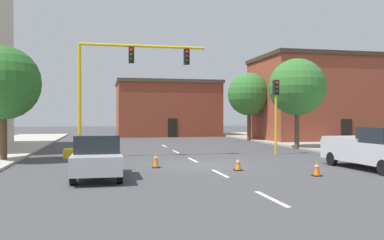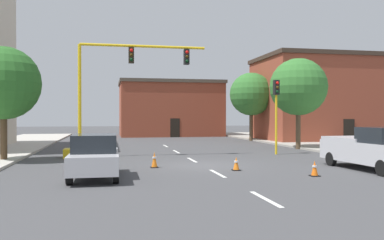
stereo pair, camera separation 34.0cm
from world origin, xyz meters
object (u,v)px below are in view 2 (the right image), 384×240
object	(u,v)px
pickup_truck_silver	(373,149)
sedan_silver_near_left	(95,156)
tree_right_mid	(298,87)
traffic_cone_roadside_a	(236,164)
traffic_light_pole_right	(276,100)
tree_right_far	(251,94)
traffic_signal_gantry	(98,121)
traffic_cone_roadside_b	(315,169)
tree_left_near	(3,83)
traffic_cone_roadside_c	(154,160)

from	to	relation	value
pickup_truck_silver	sedan_silver_near_left	world-z (taller)	pickup_truck_silver
tree_right_mid	traffic_cone_roadside_a	world-z (taller)	tree_right_mid
pickup_truck_silver	traffic_cone_roadside_a	bearing A→B (deg)	169.64
traffic_light_pole_right	tree_right_far	xyz separation A→B (m)	(3.30, 13.94, 1.12)
traffic_signal_gantry	traffic_cone_roadside_a	world-z (taller)	traffic_signal_gantry
pickup_truck_silver	tree_right_far	bearing A→B (deg)	84.66
sedan_silver_near_left	traffic_cone_roadside_b	xyz separation A→B (m)	(8.87, -1.38, -0.57)
tree_right_mid	pickup_truck_silver	distance (m)	12.49
traffic_signal_gantry	tree_right_mid	world-z (taller)	traffic_signal_gantry
tree_left_near	sedan_silver_near_left	bearing A→B (deg)	-53.72
traffic_light_pole_right	traffic_cone_roadside_b	size ratio (longest dim) A/B	7.45
tree_right_mid	traffic_signal_gantry	bearing A→B (deg)	-167.17
traffic_signal_gantry	tree_right_mid	bearing A→B (deg)	12.83
traffic_signal_gantry	tree_right_far	distance (m)	20.05
traffic_light_pole_right	pickup_truck_silver	world-z (taller)	traffic_light_pole_right
traffic_signal_gantry	pickup_truck_silver	xyz separation A→B (m)	(12.49, -8.44, -1.24)
traffic_signal_gantry	tree_left_near	world-z (taller)	traffic_signal_gantry
traffic_signal_gantry	traffic_light_pole_right	size ratio (longest dim) A/B	1.77
tree_right_mid	sedan_silver_near_left	size ratio (longest dim) A/B	1.51
tree_left_near	traffic_cone_roadside_c	bearing A→B (deg)	-28.14
tree_right_mid	pickup_truck_silver	world-z (taller)	tree_right_mid
tree_right_mid	traffic_cone_roadside_b	bearing A→B (deg)	-113.43
tree_left_near	traffic_cone_roadside_a	size ratio (longest dim) A/B	9.89
pickup_truck_silver	traffic_cone_roadside_b	bearing A→B (deg)	-161.03
tree_right_far	traffic_cone_roadside_b	bearing A→B (deg)	-103.55
traffic_signal_gantry	traffic_light_pole_right	world-z (taller)	traffic_signal_gantry
traffic_light_pole_right	tree_left_near	distance (m)	16.24
traffic_light_pole_right	traffic_cone_roadside_a	size ratio (longest dim) A/B	7.60
traffic_signal_gantry	traffic_cone_roadside_c	world-z (taller)	traffic_signal_gantry
tree_left_near	tree_right_far	xyz separation A→B (m)	(19.49, 15.01, 0.40)
tree_right_far	traffic_cone_roadside_a	xyz separation A→B (m)	(-8.22, -20.89, -4.34)
traffic_signal_gantry	traffic_cone_roadside_b	bearing A→B (deg)	-47.18
pickup_truck_silver	traffic_cone_roadside_b	distance (m)	3.80
tree_left_near	traffic_cone_roadside_c	xyz separation A→B (m)	(7.72, -4.13, -3.87)
traffic_cone_roadside_c	traffic_cone_roadside_b	bearing A→B (deg)	-33.60
tree_right_mid	traffic_cone_roadside_b	world-z (taller)	tree_right_mid
tree_right_far	traffic_cone_roadside_b	xyz separation A→B (m)	(-5.60, -23.24, -4.33)
tree_right_far	tree_right_mid	xyz separation A→B (m)	(0.02, -10.26, 0.00)
sedan_silver_near_left	traffic_signal_gantry	bearing A→B (deg)	90.55
traffic_cone_roadside_a	traffic_cone_roadside_b	xyz separation A→B (m)	(2.62, -2.34, 0.01)
sedan_silver_near_left	traffic_cone_roadside_b	bearing A→B (deg)	-8.87
pickup_truck_silver	traffic_cone_roadside_b	xyz separation A→B (m)	(-3.54, -1.22, -0.66)
sedan_silver_near_left	traffic_cone_roadside_c	distance (m)	3.86
traffic_cone_roadside_c	tree_right_mid	bearing A→B (deg)	36.97
tree_right_mid	traffic_cone_roadside_b	size ratio (longest dim) A/B	10.57
pickup_truck_silver	traffic_cone_roadside_a	distance (m)	6.30
traffic_signal_gantry	pickup_truck_silver	world-z (taller)	traffic_signal_gantry
traffic_light_pole_right	traffic_cone_roadside_a	world-z (taller)	traffic_light_pole_right
traffic_light_pole_right	traffic_cone_roadside_a	distance (m)	9.11
traffic_cone_roadside_b	sedan_silver_near_left	bearing A→B (deg)	171.13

